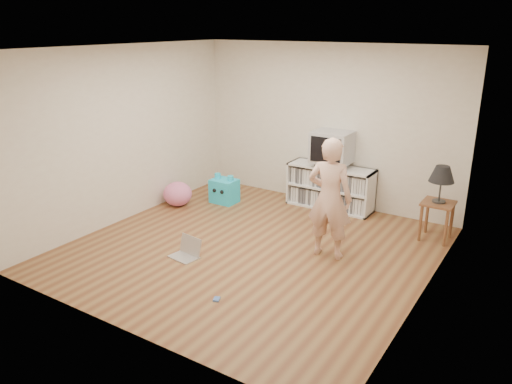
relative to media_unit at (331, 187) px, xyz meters
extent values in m
plane|color=brown|center=(-0.21, -2.04, -0.35)|extent=(4.50, 4.50, 0.00)
cube|color=beige|center=(-0.21, 0.21, 0.95)|extent=(4.50, 0.02, 2.60)
cube|color=beige|center=(-0.21, -4.29, 0.95)|extent=(4.50, 0.02, 2.60)
cube|color=beige|center=(-2.46, -2.04, 0.95)|extent=(0.02, 4.50, 2.60)
cube|color=beige|center=(2.04, -2.04, 0.95)|extent=(0.02, 4.50, 2.60)
cube|color=white|center=(-0.21, -2.04, 2.25)|extent=(4.50, 4.50, 0.01)
cube|color=white|center=(0.00, 0.19, 0.00)|extent=(1.40, 0.03, 0.70)
cube|color=white|center=(-0.68, -0.02, 0.00)|extent=(0.03, 0.45, 0.70)
cube|color=white|center=(0.68, -0.02, 0.00)|extent=(0.03, 0.45, 0.70)
cube|color=white|center=(0.00, -0.02, -0.33)|extent=(1.40, 0.45, 0.03)
cube|color=white|center=(0.00, -0.02, 0.00)|extent=(1.34, 0.45, 0.03)
cube|color=white|center=(0.00, -0.02, 0.33)|extent=(1.40, 0.45, 0.03)
cube|color=silver|center=(0.00, -0.02, 0.00)|extent=(1.26, 0.36, 0.64)
cube|color=gray|center=(0.00, -0.02, 0.39)|extent=(0.45, 0.35, 0.07)
cube|color=#B1B1B6|center=(0.00, -0.02, 0.67)|extent=(0.60, 0.52, 0.50)
cube|color=black|center=(0.00, -0.28, 0.67)|extent=(0.50, 0.01, 0.40)
cylinder|color=brown|center=(1.61, -0.56, -0.09)|extent=(0.04, 0.04, 0.52)
cylinder|color=brown|center=(1.95, -0.56, -0.09)|extent=(0.04, 0.04, 0.52)
cylinder|color=brown|center=(1.61, -0.22, -0.09)|extent=(0.04, 0.04, 0.52)
cylinder|color=brown|center=(1.95, -0.22, -0.09)|extent=(0.04, 0.04, 0.52)
cube|color=brown|center=(1.78, -0.39, 0.19)|extent=(0.42, 0.42, 0.03)
cylinder|color=#333333|center=(1.78, -0.39, 0.21)|extent=(0.18, 0.18, 0.02)
cylinder|color=#333333|center=(1.78, -0.39, 0.39)|extent=(0.02, 0.02, 0.32)
imported|color=beige|center=(0.72, -1.67, 0.44)|extent=(0.62, 0.44, 1.57)
cube|color=silver|center=(-0.81, -2.74, -0.34)|extent=(0.40, 0.30, 0.02)
cube|color=silver|center=(-0.79, -2.62, -0.22)|extent=(0.37, 0.13, 0.24)
cube|color=black|center=(-0.79, -2.62, -0.22)|extent=(0.33, 0.10, 0.19)
cube|color=#4B73C9|center=(0.17, -3.34, -0.34)|extent=(0.09, 0.11, 0.02)
cube|color=#1DC8FF|center=(-1.60, -0.75, -0.15)|extent=(0.42, 0.33, 0.40)
cylinder|color=#1DC8FF|center=(-1.74, -0.74, 0.09)|extent=(0.10, 0.10, 0.09)
cylinder|color=#1DC8FF|center=(-1.47, -0.75, 0.09)|extent=(0.10, 0.10, 0.09)
sphere|color=black|center=(-1.68, -0.92, -0.11)|extent=(0.07, 0.07, 0.07)
sphere|color=black|center=(-1.53, -0.92, -0.11)|extent=(0.07, 0.07, 0.07)
ellipsoid|color=pink|center=(-2.16, -1.29, -0.15)|extent=(0.53, 0.53, 0.40)
camera|label=1|loc=(3.12, -7.15, 2.54)|focal=35.00mm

